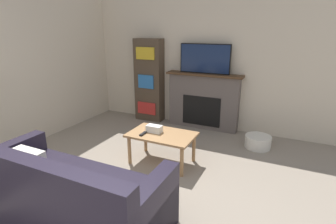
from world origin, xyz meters
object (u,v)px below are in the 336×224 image
at_px(tv, 205,59).
at_px(couch, 68,197).
at_px(fireplace, 203,101).
at_px(bookshelf, 149,81).
at_px(coffee_table, 162,138).
at_px(storage_basket, 258,142).

distance_m(tv, couch, 3.31).
bearing_deg(fireplace, tv, -90.00).
relative_size(tv, bookshelf, 0.56).
bearing_deg(couch, coffee_table, 80.01).
xyz_separation_m(tv, bookshelf, (-1.18, -0.00, -0.50)).
xyz_separation_m(tv, couch, (-0.34, -3.12, -1.05)).
height_order(fireplace, storage_basket, fireplace).
bearing_deg(couch, tv, 83.75).
bearing_deg(bookshelf, couch, -75.02).
bearing_deg(fireplace, coffee_table, -92.66).
xyz_separation_m(fireplace, couch, (-0.34, -3.14, -0.25)).
height_order(tv, couch, tv).
height_order(fireplace, tv, tv).
xyz_separation_m(fireplace, bookshelf, (-1.18, -0.02, 0.30)).
distance_m(couch, bookshelf, 3.27).
distance_m(couch, storage_basket, 3.02).
height_order(tv, bookshelf, bookshelf).
height_order(fireplace, couch, fireplace).
xyz_separation_m(fireplace, coffee_table, (-0.08, -1.63, -0.15)).
bearing_deg(tv, bookshelf, -179.89).
bearing_deg(storage_basket, fireplace, 155.57).
bearing_deg(coffee_table, couch, -99.99).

